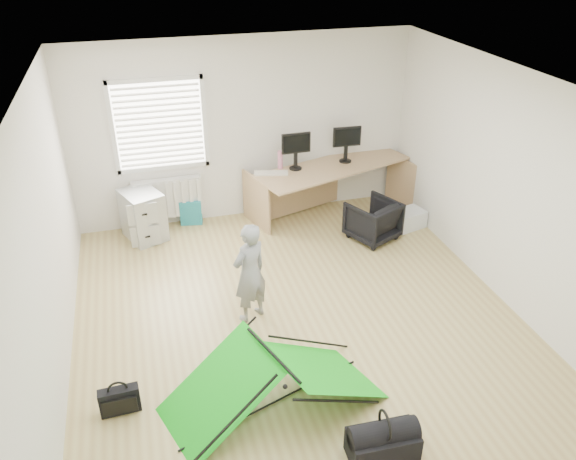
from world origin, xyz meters
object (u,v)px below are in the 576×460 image
object	(u,v)px
filing_cabinet	(143,215)
monitor_right	(346,149)
monitor_left	(296,156)
person	(250,273)
storage_crate	(408,219)
office_chair	(373,220)
desk	(332,191)
laptop_bag	(120,400)
duffel_bag	(383,444)
thermos	(280,160)
kite	(273,380)

from	to	relation	value
filing_cabinet	monitor_right	distance (m)	3.13
monitor_left	person	size ratio (longest dim) A/B	0.35
filing_cabinet	storage_crate	size ratio (longest dim) A/B	1.53
office_chair	filing_cabinet	bearing A→B (deg)	-40.71
monitor_left	desk	bearing A→B (deg)	-5.95
person	laptop_bag	xyz separation A→B (m)	(-1.49, -1.07, -0.47)
filing_cabinet	duffel_bag	bearing A→B (deg)	-90.91
desk	person	world-z (taller)	person
monitor_right	storage_crate	xyz separation A→B (m)	(0.74, -0.79, -0.89)
desk	person	size ratio (longest dim) A/B	1.98
monitor_right	duffel_bag	xyz separation A→B (m)	(-1.32, -4.46, -0.90)
filing_cabinet	storage_crate	distance (m)	3.88
desk	monitor_left	xyz separation A→B (m)	(-0.57, 0.05, 0.62)
monitor_right	office_chair	size ratio (longest dim) A/B	0.66
thermos	storage_crate	world-z (taller)	thermos
office_chair	kite	size ratio (longest dim) A/B	0.32
office_chair	duffel_bag	size ratio (longest dim) A/B	1.07
desk	kite	size ratio (longest dim) A/B	1.21
person	storage_crate	world-z (taller)	person
monitor_right	laptop_bag	xyz separation A→B (m)	(-3.48, -3.34, -0.89)
desk	monitor_left	bearing A→B (deg)	157.58
filing_cabinet	laptop_bag	bearing A→B (deg)	-119.58
desk	thermos	xyz separation A→B (m)	(-0.78, 0.13, 0.55)
monitor_right	office_chair	xyz separation A→B (m)	(0.09, -0.95, -0.73)
desk	duffel_bag	world-z (taller)	desk
monitor_right	filing_cabinet	bearing A→B (deg)	-176.32
kite	duffel_bag	bearing A→B (deg)	-66.14
kite	storage_crate	bearing A→B (deg)	26.70
person	storage_crate	xyz separation A→B (m)	(2.73, 1.48, -0.48)
filing_cabinet	duffel_bag	size ratio (longest dim) A/B	1.21
storage_crate	duffel_bag	xyz separation A→B (m)	(-2.06, -3.67, -0.00)
filing_cabinet	monitor_right	size ratio (longest dim) A/B	1.69
monitor_left	duffel_bag	world-z (taller)	monitor_left
office_chair	laptop_bag	distance (m)	4.29
desk	monitor_left	distance (m)	0.84
desk	filing_cabinet	world-z (taller)	desk
person	office_chair	bearing A→B (deg)	-175.30
monitor_right	office_chair	world-z (taller)	monitor_right
storage_crate	laptop_bag	world-z (taller)	laptop_bag
kite	laptop_bag	distance (m)	1.45
monitor_left	person	distance (m)	2.53
desk	filing_cabinet	distance (m)	2.83
storage_crate	laptop_bag	size ratio (longest dim) A/B	1.27
person	duffel_bag	size ratio (longest dim) A/B	2.05
person	monitor_left	bearing A→B (deg)	-145.97
thermos	laptop_bag	distance (m)	4.24
thermos	kite	size ratio (longest dim) A/B	0.14
thermos	person	distance (m)	2.51
storage_crate	person	bearing A→B (deg)	-151.46
filing_cabinet	duffel_bag	distance (m)	4.76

